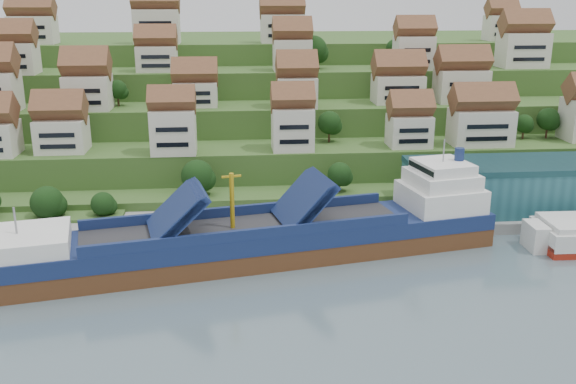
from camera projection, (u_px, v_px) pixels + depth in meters
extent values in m
plane|color=slate|center=(312.00, 258.00, 112.95)|extent=(300.00, 300.00, 0.00)
cube|color=gray|center=(402.00, 220.00, 128.62)|extent=(180.00, 14.00, 2.20)
cube|color=#2D4C1E|center=(277.00, 141.00, 194.23)|extent=(260.00, 128.00, 4.00)
cube|color=#2D4C1E|center=(276.00, 127.00, 197.96)|extent=(260.00, 118.00, 11.00)
cube|color=#2D4C1E|center=(274.00, 111.00, 204.55)|extent=(260.00, 102.00, 18.00)
cube|color=#2D4C1E|center=(272.00, 96.00, 211.13)|extent=(260.00, 86.00, 25.00)
cube|color=#2D4C1E|center=(270.00, 83.00, 218.82)|extent=(260.00, 68.00, 31.00)
cube|color=beige|center=(62.00, 135.00, 142.11)|extent=(10.66, 8.57, 7.28)
cube|color=beige|center=(173.00, 132.00, 139.76)|extent=(9.67, 7.03, 9.72)
cube|color=beige|center=(293.00, 129.00, 143.25)|extent=(9.13, 7.62, 9.50)
cube|color=beige|center=(409.00, 131.00, 146.97)|extent=(9.44, 7.73, 7.16)
cube|color=beige|center=(481.00, 127.00, 148.23)|extent=(13.71, 8.26, 8.21)
cube|color=beige|center=(88.00, 92.00, 153.54)|extent=(10.63, 8.98, 8.12)
cube|color=beige|center=(196.00, 94.00, 158.42)|extent=(10.65, 7.90, 5.95)
cube|color=beige|center=(297.00, 92.00, 156.78)|extent=(9.50, 8.56, 7.30)
cube|color=beige|center=(398.00, 89.00, 162.92)|extent=(12.35, 8.36, 7.01)
cube|color=beige|center=(461.00, 86.00, 163.81)|extent=(12.70, 8.18, 8.24)
cube|color=beige|center=(16.00, 58.00, 163.33)|extent=(10.24, 7.86, 7.81)
cube|color=beige|center=(157.00, 59.00, 169.01)|extent=(10.41, 7.30, 6.62)
cube|color=beige|center=(292.00, 55.00, 170.72)|extent=(9.95, 7.79, 8.17)
cube|color=beige|center=(414.00, 53.00, 172.77)|extent=(10.10, 7.14, 8.86)
cube|color=beige|center=(523.00, 50.00, 178.01)|extent=(12.66, 8.47, 9.43)
cube|color=beige|center=(33.00, 30.00, 182.48)|extent=(12.41, 8.03, 7.70)
cube|color=beige|center=(157.00, 26.00, 183.48)|extent=(12.83, 7.51, 9.52)
cube|color=beige|center=(282.00, 29.00, 187.20)|extent=(12.40, 8.15, 8.01)
cube|color=beige|center=(500.00, 28.00, 196.17)|extent=(8.76, 7.05, 7.48)
ellipsoid|color=#173812|center=(340.00, 174.00, 136.26)|extent=(5.17, 5.17, 5.17)
ellipsoid|color=#173812|center=(197.00, 176.00, 133.74)|extent=(6.79, 6.79, 6.79)
ellipsoid|color=#173812|center=(524.00, 124.00, 154.53)|extent=(4.44, 4.44, 4.44)
ellipsoid|color=#173812|center=(548.00, 119.00, 154.73)|extent=(5.39, 5.39, 5.39)
ellipsoid|color=#173812|center=(329.00, 123.00, 150.70)|extent=(5.48, 5.48, 5.48)
ellipsoid|color=#173812|center=(454.00, 78.00, 166.76)|extent=(4.68, 4.68, 4.68)
ellipsoid|color=#173812|center=(81.00, 91.00, 158.76)|extent=(4.88, 4.88, 4.88)
ellipsoid|color=#173812|center=(117.00, 89.00, 158.08)|extent=(4.62, 4.62, 4.62)
ellipsoid|color=#173812|center=(313.00, 49.00, 174.54)|extent=(7.47, 7.47, 7.47)
ellipsoid|color=#173812|center=(395.00, 48.00, 179.15)|extent=(4.95, 4.95, 4.95)
ellipsoid|color=#173812|center=(416.00, 52.00, 178.06)|extent=(4.29, 4.29, 4.29)
ellipsoid|color=#173812|center=(47.00, 202.00, 125.11)|extent=(6.46, 6.46, 6.46)
ellipsoid|color=#173812|center=(103.00, 204.00, 126.20)|extent=(4.77, 4.77, 4.77)
cube|color=#265E68|center=(554.00, 184.00, 131.47)|extent=(60.00, 15.00, 10.00)
cylinder|color=gray|center=(400.00, 204.00, 122.19)|extent=(0.16, 0.16, 8.00)
cube|color=maroon|center=(404.00, 186.00, 121.18)|extent=(1.20, 0.05, 0.80)
cube|color=white|center=(16.00, 234.00, 118.65)|extent=(2.40, 2.20, 2.20)
cube|color=#543019|center=(258.00, 253.00, 112.37)|extent=(86.78, 29.92, 5.50)
cube|color=navy|center=(258.00, 234.00, 111.27)|extent=(86.81, 30.05, 2.86)
cube|color=white|center=(33.00, 241.00, 100.58)|extent=(13.27, 14.48, 2.86)
cube|color=#262628|center=(245.00, 227.00, 110.25)|extent=(56.18, 21.88, 0.33)
cube|color=navy|center=(173.00, 213.00, 105.86)|extent=(10.49, 13.54, 7.61)
cube|color=navy|center=(300.00, 201.00, 111.85)|extent=(10.08, 13.46, 8.04)
cylinder|color=gold|center=(232.00, 201.00, 108.23)|extent=(0.91, 0.91, 9.91)
cube|color=white|center=(440.00, 197.00, 119.82)|extent=(15.43, 14.91, 4.40)
cube|color=white|center=(442.00, 179.00, 118.79)|extent=(13.01, 13.18, 2.75)
cube|color=white|center=(443.00, 167.00, 118.11)|extent=(10.59, 11.45, 1.98)
cylinder|color=navy|center=(459.00, 154.00, 118.39)|extent=(2.07, 2.07, 2.42)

